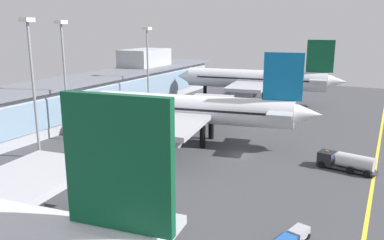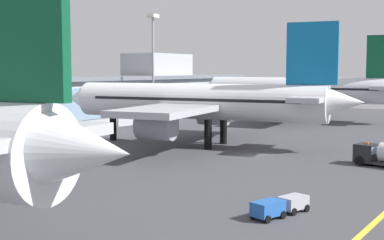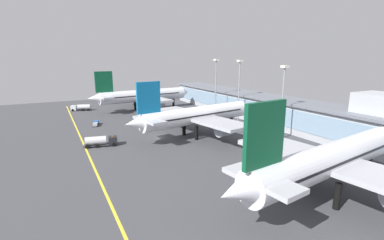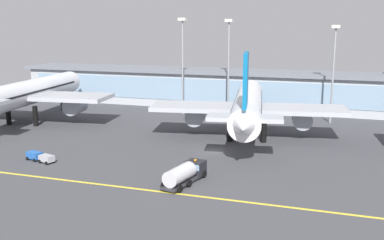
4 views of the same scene
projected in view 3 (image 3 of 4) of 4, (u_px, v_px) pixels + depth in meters
name	position (u px, v px, depth m)	size (l,w,h in m)	color
ground_plane	(160.00, 137.00, 85.83)	(190.44, 190.44, 0.00)	#424247
taxiway_centreline_stripe	(85.00, 148.00, 75.89)	(152.35, 0.50, 0.01)	yellow
terminal_building	(274.00, 109.00, 102.96)	(139.03, 14.00, 15.31)	#ADB2B7
airliner_near_left	(144.00, 96.00, 129.56)	(38.96, 51.50, 18.71)	black
airliner_near_right	(197.00, 116.00, 86.12)	(39.12, 48.11, 17.99)	black
airliner_far_right	(330.00, 160.00, 47.88)	(37.14, 50.35, 18.69)	black
fuel_tanker_truck	(102.00, 141.00, 76.89)	(4.40, 9.34, 2.90)	black
baggage_tug_near	(80.00, 107.00, 129.38)	(5.39, 9.34, 2.90)	black
service_truck_far	(96.00, 123.00, 100.90)	(5.80, 3.05, 1.40)	black
apron_light_mast_west	(239.00, 82.00, 103.19)	(1.80, 1.80, 23.59)	gray
apron_light_mast_centre	(283.00, 91.00, 80.32)	(1.80, 1.80, 22.18)	gray
apron_light_mast_east	(216.00, 80.00, 110.99)	(1.80, 1.80, 23.90)	gray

